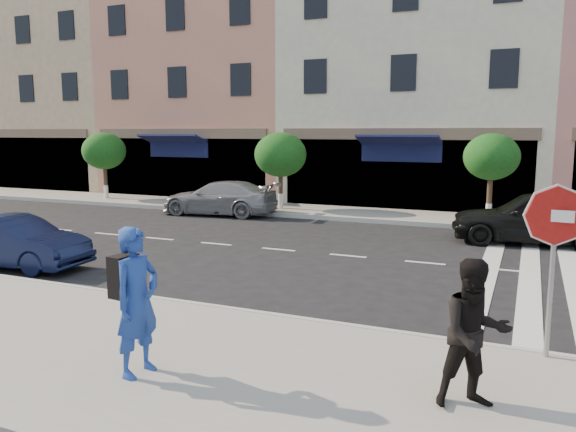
% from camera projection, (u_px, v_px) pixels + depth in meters
% --- Properties ---
extents(ground, '(120.00, 120.00, 0.00)m').
position_uv_depth(ground, '(287.00, 296.00, 11.10)').
color(ground, black).
rests_on(ground, ground).
extents(sidewalk_near, '(60.00, 4.50, 0.15)m').
position_uv_depth(sidewalk_near, '(178.00, 364.00, 7.69)').
color(sidewalk_near, gray).
rests_on(sidewalk_near, ground).
extents(sidewalk_far, '(60.00, 3.00, 0.15)m').
position_uv_depth(sidewalk_far, '(404.00, 217.00, 21.07)').
color(sidewalk_far, gray).
rests_on(sidewalk_far, ground).
extents(building_west_far, '(12.00, 9.00, 12.00)m').
position_uv_depth(building_west_far, '(69.00, 86.00, 34.29)').
color(building_west_far, '#D8B38B').
rests_on(building_west_far, ground).
extents(building_west_mid, '(10.00, 9.00, 14.00)m').
position_uv_depth(building_west_mid, '(225.00, 60.00, 29.81)').
color(building_west_mid, tan).
rests_on(building_west_mid, ground).
extents(building_centre, '(11.00, 9.00, 11.00)m').
position_uv_depth(building_centre, '(424.00, 82.00, 25.90)').
color(building_centre, beige).
rests_on(building_centre, ground).
extents(street_tree_wa, '(2.00, 2.00, 3.05)m').
position_uv_depth(street_tree_wa, '(104.00, 151.00, 26.06)').
color(street_tree_wa, '#473323').
rests_on(street_tree_wa, sidewalk_far).
extents(street_tree_wb, '(2.10, 2.10, 3.06)m').
position_uv_depth(street_tree_wb, '(280.00, 155.00, 22.53)').
color(street_tree_wb, '#473323').
rests_on(street_tree_wb, sidewalk_far).
extents(street_tree_c, '(1.90, 1.90, 3.04)m').
position_uv_depth(street_tree_c, '(491.00, 157.00, 19.37)').
color(street_tree_c, '#473323').
rests_on(street_tree_c, sidewalk_far).
extents(stop_sign, '(0.85, 0.13, 2.40)m').
position_uv_depth(stop_sign, '(555.00, 232.00, 7.48)').
color(stop_sign, gray).
rests_on(stop_sign, sidewalk_near).
extents(photographer, '(0.53, 0.74, 1.91)m').
position_uv_depth(photographer, '(137.00, 301.00, 7.08)').
color(photographer, '#203D93').
rests_on(photographer, sidewalk_near).
extents(walker, '(1.03, 0.96, 1.70)m').
position_uv_depth(walker, '(475.00, 334.00, 6.24)').
color(walker, black).
rests_on(walker, sidewalk_near).
extents(car_near_mid, '(3.83, 1.59, 1.23)m').
position_uv_depth(car_near_mid, '(13.00, 242.00, 13.39)').
color(car_near_mid, black).
rests_on(car_near_mid, ground).
extents(car_far_left, '(4.73, 2.25, 1.33)m').
position_uv_depth(car_far_left, '(219.00, 198.00, 21.96)').
color(car_far_left, gray).
rests_on(car_far_left, ground).
extents(car_far_mid, '(4.78, 2.27, 1.58)m').
position_uv_depth(car_far_mid, '(536.00, 217.00, 16.19)').
color(car_far_mid, black).
rests_on(car_far_mid, ground).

